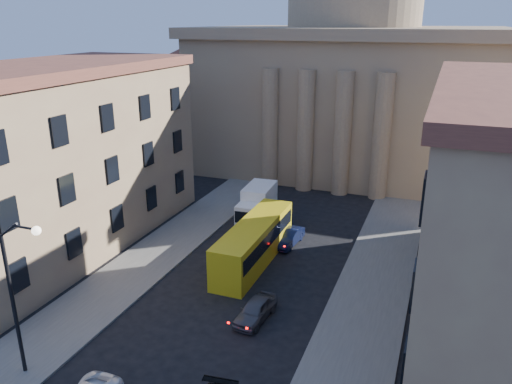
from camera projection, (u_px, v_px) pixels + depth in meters
sidewalk_left at (121, 281)px, 35.75m from camera, size 5.00×60.00×0.15m
sidewalk_right at (359, 331)px, 30.00m from camera, size 5.00×60.00×0.15m
church at (350, 70)px, 62.07m from camera, size 68.02×28.76×36.60m
building_left at (54, 157)px, 39.75m from camera, size 11.60×26.60×14.70m
street_lamp at (18, 287)px, 24.70m from camera, size 2.62×0.44×8.83m
car_right_far at (255, 310)px, 31.13m from camera, size 1.95×4.05×1.33m
car_right_distant at (289, 237)px, 41.55m from camera, size 1.77×4.11×1.32m
city_bus at (254, 241)px, 38.35m from camera, size 2.64×11.22×3.16m
box_truck at (257, 206)px, 46.09m from camera, size 2.65×6.04×3.25m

